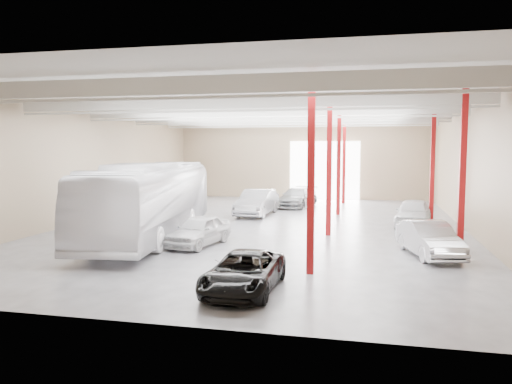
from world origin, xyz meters
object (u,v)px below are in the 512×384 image
at_px(black_sedan, 244,272).
at_px(car_right_near, 429,239).
at_px(coach_bus, 150,200).
at_px(car_row_a, 199,231).
at_px(car_right_far, 413,213).
at_px(car_row_c, 297,197).
at_px(car_row_b, 257,202).

relative_size(black_sedan, car_right_near, 1.01).
height_order(black_sedan, car_right_near, car_right_near).
distance_m(coach_bus, car_right_near, 13.25).
bearing_deg(car_right_near, car_row_a, 165.33).
bearing_deg(black_sedan, car_right_far, 67.38).
bearing_deg(car_right_far, car_row_c, 144.35).
distance_m(coach_bus, car_right_far, 14.80).
xyz_separation_m(car_row_a, car_right_near, (10.12, -0.02, 0.03)).
xyz_separation_m(black_sedan, car_right_far, (6.28, 14.74, 0.16)).
xyz_separation_m(car_right_near, car_right_far, (0.00, 8.10, 0.06)).
distance_m(car_row_a, car_row_c, 15.87).
bearing_deg(car_row_a, car_right_near, 10.54).
xyz_separation_m(black_sedan, car_row_a, (-3.84, 6.66, 0.08)).
height_order(car_row_a, car_right_near, car_right_near).
relative_size(coach_bus, black_sedan, 3.04).
height_order(black_sedan, car_row_b, car_row_b).
relative_size(car_right_near, car_right_far, 0.96).
distance_m(black_sedan, car_right_near, 9.15).
relative_size(black_sedan, car_row_a, 1.09).
height_order(coach_bus, car_right_far, coach_bus).
bearing_deg(car_right_far, coach_bus, -144.08).
relative_size(coach_bus, car_row_a, 3.32).
xyz_separation_m(coach_bus, black_sedan, (6.84, -7.99, -1.26)).
distance_m(black_sedan, car_row_a, 7.69).
height_order(car_right_near, car_right_far, car_right_far).
bearing_deg(coach_bus, car_right_near, -13.44).
bearing_deg(car_right_near, car_row_b, 118.24).
relative_size(car_row_b, car_right_near, 1.18).
bearing_deg(black_sedan, car_row_a, 120.41).
xyz_separation_m(car_row_a, car_row_c, (2.33, 15.70, 0.04)).
height_order(car_row_c, car_right_far, car_right_far).
height_order(coach_bus, car_right_near, coach_bus).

